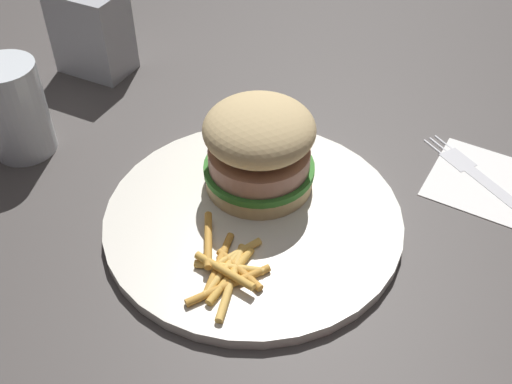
{
  "coord_description": "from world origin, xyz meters",
  "views": [
    {
      "loc": [
        0.21,
        -0.34,
        0.43
      ],
      "look_at": [
        0.0,
        0.01,
        0.04
      ],
      "focal_mm": 42.58,
      "sensor_mm": 36.0,
      "label": 1
    }
  ],
  "objects": [
    {
      "name": "ground_plane",
      "position": [
        0.0,
        0.0,
        0.0
      ],
      "size": [
        1.6,
        1.6,
        0.0
      ],
      "primitive_type": "plane",
      "color": "#47423F"
    },
    {
      "name": "plate",
      "position": [
        0.0,
        0.01,
        0.01
      ],
      "size": [
        0.29,
        0.29,
        0.01
      ],
      "primitive_type": "cylinder",
      "color": "silver",
      "rests_on": "ground_plane"
    },
    {
      "name": "sandwich",
      "position": [
        -0.02,
        0.06,
        0.06
      ],
      "size": [
        0.11,
        0.11,
        0.09
      ],
      "color": "tan",
      "rests_on": "plate"
    },
    {
      "name": "fries_pile",
      "position": [
        0.02,
        -0.06,
        0.02
      ],
      "size": [
        0.09,
        0.1,
        0.01
      ],
      "color": "#E5B251",
      "rests_on": "plate"
    },
    {
      "name": "napkin",
      "position": [
        0.18,
        0.19,
        0.0
      ],
      "size": [
        0.11,
        0.11,
        0.0
      ],
      "primitive_type": "cube",
      "rotation": [
        0.0,
        0.0,
        -0.0
      ],
      "color": "white",
      "rests_on": "ground_plane"
    },
    {
      "name": "fork",
      "position": [
        0.18,
        0.19,
        0.0
      ],
      "size": [
        0.16,
        0.1,
        0.0
      ],
      "color": "silver",
      "rests_on": "napkin"
    },
    {
      "name": "drink_glass",
      "position": [
        -0.28,
        -0.01,
        0.05
      ],
      "size": [
        0.07,
        0.07,
        0.11
      ],
      "color": "silver",
      "rests_on": "ground_plane"
    },
    {
      "name": "napkin_dispenser",
      "position": [
        -0.32,
        0.16,
        0.05
      ],
      "size": [
        0.09,
        0.07,
        0.11
      ],
      "primitive_type": "cube",
      "rotation": [
        0.0,
        0.0,
        0.06
      ],
      "color": "#B7BABF",
      "rests_on": "ground_plane"
    }
  ]
}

